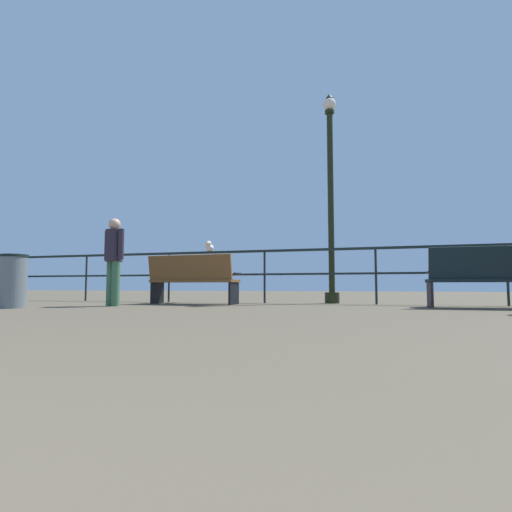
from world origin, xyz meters
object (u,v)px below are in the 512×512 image
(lamppost_center, at_px, (331,195))
(trash_bin, at_px, (13,281))
(bench_near_left, at_px, (192,277))
(seagull_on_rail, at_px, (209,247))
(person_by_bench, at_px, (114,255))
(bench_near_right, at_px, (477,275))

(lamppost_center, bearing_deg, trash_bin, -144.37)
(bench_near_left, xyz_separation_m, seagull_on_rail, (-0.04, 0.91, 0.68))
(person_by_bench, xyz_separation_m, trash_bin, (-1.09, -1.03, -0.46))
(lamppost_center, height_order, trash_bin, lamppost_center)
(lamppost_center, relative_size, trash_bin, 5.20)
(person_by_bench, bearing_deg, seagull_on_rail, 64.26)
(person_by_bench, distance_m, trash_bin, 1.57)
(bench_near_right, relative_size, trash_bin, 1.75)
(bench_near_right, relative_size, person_by_bench, 0.96)
(bench_near_left, xyz_separation_m, person_by_bench, (-0.99, -1.08, 0.37))
(lamppost_center, xyz_separation_m, seagull_on_rail, (-2.58, -0.31, -1.03))
(bench_near_right, bearing_deg, bench_near_left, 180.00)
(bench_near_left, xyz_separation_m, lamppost_center, (2.54, 1.22, 1.70))
(seagull_on_rail, bearing_deg, bench_near_right, -10.31)
(lamppost_center, bearing_deg, seagull_on_rail, -173.19)
(seagull_on_rail, height_order, trash_bin, seagull_on_rail)
(bench_near_left, relative_size, person_by_bench, 1.15)
(seagull_on_rail, bearing_deg, person_by_bench, -115.74)
(trash_bin, bearing_deg, person_by_bench, 43.26)
(bench_near_right, relative_size, seagull_on_rail, 3.27)
(person_by_bench, relative_size, seagull_on_rail, 3.40)
(bench_near_left, xyz_separation_m, trash_bin, (-2.09, -2.10, -0.09))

